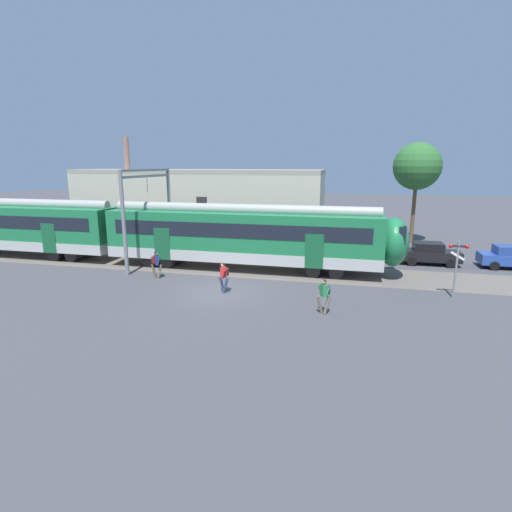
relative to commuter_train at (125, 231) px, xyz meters
name	(u,v)px	position (x,y,z in m)	size (l,w,h in m)	color
ground_plane	(219,293)	(8.72, -5.24, -2.25)	(160.00, 160.00, 0.00)	#424247
track_bed	(97,260)	(-2.48, 0.00, -2.25)	(80.00, 4.40, 0.01)	#605951
commuter_train	(125,231)	(0.00, 0.00, 0.00)	(38.05, 3.07, 4.73)	#B7B7B2
pedestrian_navy	(156,262)	(4.07, -3.42, -1.26)	(0.69, 0.50, 1.67)	#6B6051
pedestrian_red	(224,275)	(8.98, -5.14, -1.26)	(0.63, 0.55, 1.67)	navy
pedestrian_green	(324,293)	(14.49, -7.07, -1.26)	(0.71, 0.51, 1.67)	#6B6051
parked_car_black	(429,253)	(20.91, 4.26, -1.47)	(4.01, 1.78, 1.54)	black
parked_car_blue	(512,257)	(26.06, 4.27, -1.47)	(4.00, 1.76, 1.54)	#284799
catenary_gantry	(148,202)	(1.93, 0.00, 2.06)	(0.24, 6.64, 6.53)	gray
crossing_signal	(457,260)	(20.92, -3.17, -0.24)	(0.96, 0.22, 3.00)	gray
background_building	(197,207)	(2.27, 7.90, 0.95)	(21.73, 5.00, 9.20)	beige
street_tree_right	(417,167)	(20.74, 12.17, 4.38)	(4.01, 4.01, 8.67)	brown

